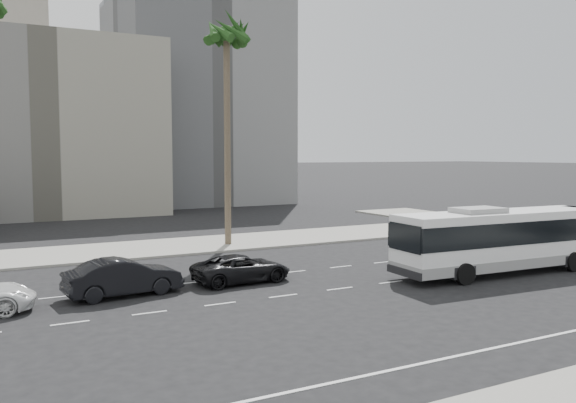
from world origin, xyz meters
TOP-DOWN VIEW (x-y plane):
  - ground at (0.00, 0.00)m, footprint 700.00×700.00m
  - sidewalk_north at (0.00, 15.50)m, footprint 120.00×7.00m
  - midrise_beige_west at (-12.00, 45.00)m, footprint 24.00×18.00m
  - midrise_gray_center at (8.00, 52.00)m, footprint 20.00×20.00m
  - civic_tower at (-2.00, 250.00)m, footprint 42.00×42.00m
  - highrise_right at (45.00, 230.00)m, footprint 26.00×26.00m
  - highrise_far at (70.00, 260.00)m, footprint 22.00×22.00m
  - city_bus at (6.49, -0.92)m, footprint 12.52×3.36m
  - car_a at (-6.47, 3.52)m, footprint 2.51×5.03m
  - car_b at (-12.25, 3.43)m, footprint 2.29×5.25m
  - palm_near at (-2.72, 14.45)m, footprint 4.59×4.59m

SIDE VIEW (x-z plane):
  - ground at x=0.00m, z-range 0.00..0.00m
  - sidewalk_north at x=0.00m, z-range 0.00..0.15m
  - car_a at x=-6.47m, z-range 0.00..1.37m
  - car_b at x=-12.25m, z-range 0.00..1.68m
  - city_bus at x=6.49m, z-range 0.09..3.65m
  - midrise_beige_west at x=-12.00m, z-range 0.00..18.00m
  - midrise_gray_center at x=8.00m, z-range 0.00..26.00m
  - palm_near at x=-2.72m, z-range 6.28..21.76m
  - highrise_far at x=70.00m, z-range 0.00..60.00m
  - highrise_right at x=45.00m, z-range 0.00..70.00m
  - civic_tower at x=-2.00m, z-range -25.67..103.33m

